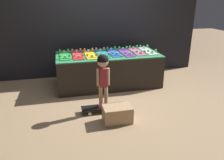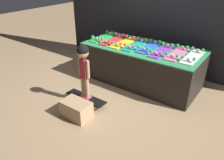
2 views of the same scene
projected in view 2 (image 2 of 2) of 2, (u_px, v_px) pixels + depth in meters
The scene contains 13 objects.
ground_plane at pixel (123, 93), 3.66m from camera, with size 16.00×16.00×0.00m, color #9E7F5B.
display_rack at pixel (141, 64), 3.92m from camera, with size 2.05×0.95×0.66m.
skateboard_green_on_rack at pixel (104, 37), 4.22m from camera, with size 0.19×0.68×0.09m.
skateboard_red_on_rack at pixel (113, 40), 4.07m from camera, with size 0.19×0.68×0.09m.
skateboard_yellow_on_rack at pixel (124, 42), 3.93m from camera, with size 0.19×0.68×0.09m.
skateboard_teal_on_rack at pixel (136, 45), 3.81m from camera, with size 0.19×0.68×0.09m.
skateboard_blue_on_rack at pixel (150, 47), 3.72m from camera, with size 0.19×0.68×0.09m.
skateboard_purple_on_rack at pixel (162, 51), 3.55m from camera, with size 0.19×0.68×0.09m.
skateboard_pink_on_rack at pixel (177, 53), 3.46m from camera, with size 0.19×0.68×0.09m.
skateboard_white_on_rack at pixel (193, 56), 3.33m from camera, with size 0.19×0.68×0.09m.
skateboard_on_floor at pixel (86, 98), 3.40m from camera, with size 0.70×0.18×0.09m.
child at pixel (84, 62), 3.11m from camera, with size 0.20×0.17×0.85m.
storage_box at pixel (76, 109), 3.05m from camera, with size 0.41×0.27×0.24m.
Camera 2 is at (1.69, -2.64, 1.91)m, focal length 35.00 mm.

